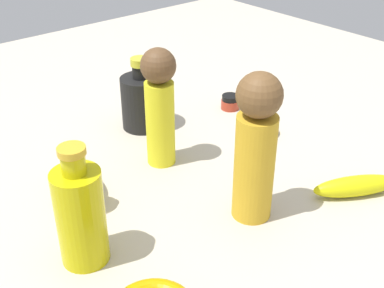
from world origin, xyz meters
TOP-DOWN VIEW (x-y plane):
  - ground at (0.00, 0.00)m, footprint 2.00×2.00m
  - person_figure_adult at (0.01, -0.14)m, footprint 0.08×0.08m
  - cat_figurine at (-0.18, 0.09)m, footprint 0.09×0.15m
  - person_figure_child at (-0.00, 0.09)m, footprint 0.07×0.07m
  - nail_polish_jar at (0.27, 0.18)m, footprint 0.04×0.04m
  - banana at (0.20, -0.22)m, footprint 0.16×0.11m
  - bottle_tall at (-0.25, -0.05)m, footprint 0.07×0.07m
  - bangle at (0.24, 0.05)m, footprint 0.08×0.08m
  - bottle_short at (0.06, 0.24)m, footprint 0.09×0.09m

SIDE VIEW (x-z plane):
  - ground at x=0.00m, z-range 0.00..0.00m
  - bangle at x=0.24m, z-range 0.00..0.02m
  - nail_polish_jar at x=0.27m, z-range 0.00..0.03m
  - banana at x=0.20m, z-range 0.00..0.04m
  - cat_figurine at x=-0.18m, z-range -0.01..0.08m
  - bottle_short at x=0.06m, z-range -0.02..0.14m
  - bottle_tall at x=-0.25m, z-range -0.01..0.18m
  - person_figure_child at x=0.00m, z-range 0.01..0.24m
  - person_figure_adult at x=0.01m, z-range 0.00..0.26m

